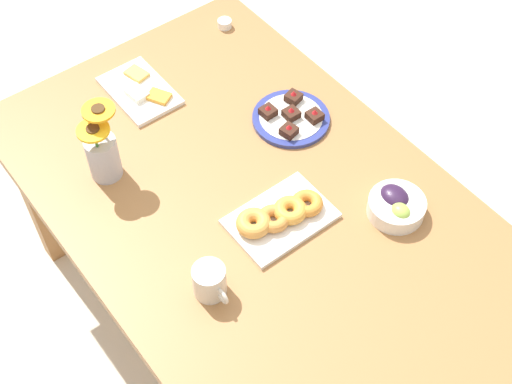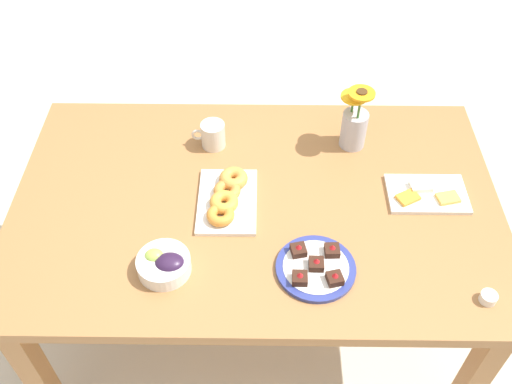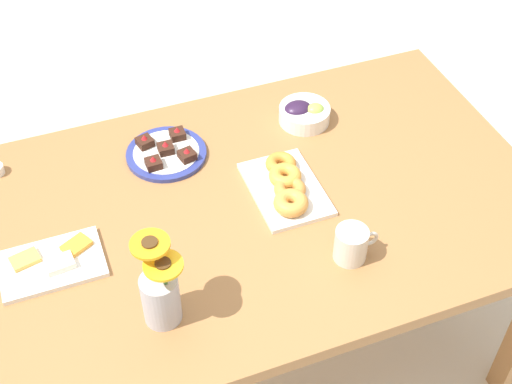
{
  "view_description": "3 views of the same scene",
  "coord_description": "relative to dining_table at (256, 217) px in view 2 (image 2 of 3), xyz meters",
  "views": [
    {
      "loc": [
        0.95,
        -0.73,
        2.33
      ],
      "look_at": [
        0.0,
        0.0,
        0.78
      ],
      "focal_mm": 50.0,
      "sensor_mm": 36.0,
      "label": 1
    },
    {
      "loc": [
        -0.01,
        1.25,
        2.13
      ],
      "look_at": [
        0.0,
        0.0,
        0.78
      ],
      "focal_mm": 40.0,
      "sensor_mm": 36.0,
      "label": 2
    },
    {
      "loc": [
        -0.49,
        -1.28,
        2.15
      ],
      "look_at": [
        0.0,
        0.0,
        0.78
      ],
      "focal_mm": 50.0,
      "sensor_mm": 36.0,
      "label": 3
    }
  ],
  "objects": [
    {
      "name": "grape_bowl",
      "position": [
        0.26,
        0.28,
        0.12
      ],
      "size": [
        0.16,
        0.16,
        0.07
      ],
      "color": "white",
      "rests_on": "dining_table"
    },
    {
      "name": "croissant_platter",
      "position": [
        0.09,
        0.01,
        0.11
      ],
      "size": [
        0.19,
        0.28,
        0.05
      ],
      "color": "white",
      "rests_on": "dining_table"
    },
    {
      "name": "cheese_platter",
      "position": [
        -0.56,
        -0.03,
        0.1
      ],
      "size": [
        0.26,
        0.17,
        0.03
      ],
      "color": "white",
      "rests_on": "dining_table"
    },
    {
      "name": "jam_cup_honey",
      "position": [
        -0.66,
        0.37,
        0.1
      ],
      "size": [
        0.05,
        0.05,
        0.03
      ],
      "color": "white",
      "rests_on": "dining_table"
    },
    {
      "name": "ground_plane",
      "position": [
        0.0,
        0.0,
        -0.65
      ],
      "size": [
        6.0,
        6.0,
        0.0
      ],
      "primitive_type": "plane",
      "color": "beige"
    },
    {
      "name": "coffee_mug",
      "position": [
        0.16,
        -0.27,
        0.13
      ],
      "size": [
        0.12,
        0.09,
        0.09
      ],
      "color": "beige",
      "rests_on": "dining_table"
    },
    {
      "name": "dining_table",
      "position": [
        0.0,
        0.0,
        0.0
      ],
      "size": [
        1.6,
        1.0,
        0.74
      ],
      "color": "#9E6B3D",
      "rests_on": "ground_plane"
    },
    {
      "name": "flower_vase",
      "position": [
        -0.34,
        -0.28,
        0.17
      ],
      "size": [
        0.11,
        0.12,
        0.25
      ],
      "color": "#B2B2BC",
      "rests_on": "dining_table"
    },
    {
      "name": "dessert_plate",
      "position": [
        -0.18,
        0.27,
        0.1
      ],
      "size": [
        0.24,
        0.24,
        0.05
      ],
      "color": "navy",
      "rests_on": "dining_table"
    }
  ]
}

